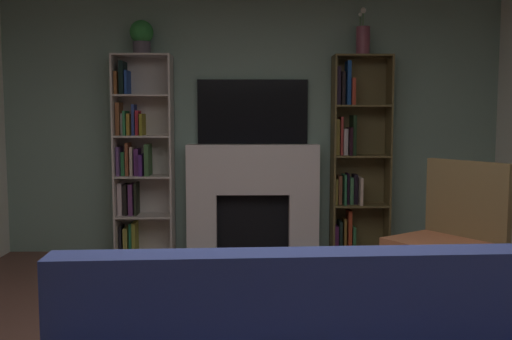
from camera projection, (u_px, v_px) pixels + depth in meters
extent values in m
cube|color=gray|center=(253.00, 118.00, 5.81)|extent=(5.14, 0.06, 2.76)
cube|color=white|center=(202.00, 224.00, 5.77)|extent=(0.30, 0.21, 0.61)
cube|color=white|center=(303.00, 223.00, 5.79)|extent=(0.30, 0.21, 0.61)
cube|color=white|center=(253.00, 169.00, 5.73)|extent=(1.33, 0.21, 0.50)
cube|color=black|center=(253.00, 222.00, 5.85)|extent=(0.73, 0.08, 0.61)
cube|color=#5C595A|center=(253.00, 258.00, 5.55)|extent=(1.43, 0.30, 0.03)
cube|color=black|center=(253.00, 112.00, 5.75)|extent=(1.11, 0.06, 0.65)
cube|color=beige|center=(116.00, 156.00, 5.64)|extent=(0.02, 0.30, 2.00)
cube|color=beige|center=(172.00, 156.00, 5.65)|extent=(0.02, 0.30, 2.00)
cube|color=beige|center=(146.00, 155.00, 5.79)|extent=(0.57, 0.02, 2.00)
cube|color=beige|center=(146.00, 254.00, 5.74)|extent=(0.54, 0.30, 0.02)
cube|color=black|center=(122.00, 239.00, 5.77)|extent=(0.02, 0.18, 0.27)
cube|color=olive|center=(127.00, 240.00, 5.77)|extent=(0.04, 0.18, 0.26)
cube|color=#238156|center=(132.00, 237.00, 5.77)|extent=(0.03, 0.17, 0.30)
cube|color=olive|center=(135.00, 237.00, 5.76)|extent=(0.04, 0.20, 0.31)
cube|color=beige|center=(145.00, 216.00, 5.71)|extent=(0.54, 0.30, 0.02)
cube|color=beige|center=(122.00, 198.00, 5.72)|extent=(0.04, 0.21, 0.33)
cube|color=black|center=(126.00, 199.00, 5.73)|extent=(0.04, 0.19, 0.31)
cube|color=#66336B|center=(132.00, 199.00, 5.72)|extent=(0.04, 0.21, 0.31)
cube|color=black|center=(137.00, 198.00, 5.72)|extent=(0.02, 0.20, 0.32)
cube|color=beige|center=(144.00, 176.00, 5.67)|extent=(0.54, 0.30, 0.02)
cube|color=#62417B|center=(120.00, 161.00, 5.66)|extent=(0.03, 0.23, 0.29)
cube|color=#2D7A3F|center=(124.00, 163.00, 5.70)|extent=(0.04, 0.18, 0.23)
cube|color=brown|center=(128.00, 159.00, 5.68)|extent=(0.03, 0.21, 0.32)
cube|color=beige|center=(133.00, 161.00, 5.69)|extent=(0.03, 0.20, 0.28)
cube|color=#602C6E|center=(138.00, 162.00, 5.69)|extent=(0.04, 0.19, 0.27)
cube|color=#4D2475|center=(142.00, 165.00, 5.66)|extent=(0.03, 0.25, 0.21)
cube|color=#3B6338|center=(148.00, 160.00, 5.66)|extent=(0.04, 0.24, 0.31)
cube|color=beige|center=(144.00, 136.00, 5.63)|extent=(0.54, 0.30, 0.02)
cube|color=brown|center=(119.00, 119.00, 5.64)|extent=(0.04, 0.21, 0.32)
cube|color=beige|center=(123.00, 124.00, 5.66)|extent=(0.02, 0.18, 0.22)
cube|color=#2A7A46|center=(126.00, 123.00, 5.63)|extent=(0.02, 0.23, 0.24)
cube|color=olive|center=(130.00, 124.00, 5.64)|extent=(0.03, 0.22, 0.21)
cube|color=navy|center=(134.00, 120.00, 5.66)|extent=(0.03, 0.17, 0.31)
cube|color=#BC2534|center=(138.00, 123.00, 5.66)|extent=(0.03, 0.18, 0.24)
cube|color=olive|center=(142.00, 125.00, 5.64)|extent=(0.03, 0.23, 0.21)
cube|color=beige|center=(143.00, 96.00, 5.59)|extent=(0.54, 0.30, 0.02)
cube|color=brown|center=(118.00, 83.00, 5.58)|extent=(0.03, 0.25, 0.22)
cube|color=black|center=(123.00, 78.00, 5.59)|extent=(0.04, 0.23, 0.32)
cube|color=#1D3F92|center=(128.00, 83.00, 5.60)|extent=(0.02, 0.22, 0.24)
cube|color=beige|center=(142.00, 55.00, 5.56)|extent=(0.54, 0.30, 0.02)
cube|color=brown|center=(333.00, 156.00, 5.70)|extent=(0.02, 0.28, 2.00)
cube|color=brown|center=(388.00, 156.00, 5.71)|extent=(0.02, 0.28, 2.00)
cube|color=brown|center=(358.00, 155.00, 5.83)|extent=(0.57, 0.02, 2.00)
cube|color=brown|center=(359.00, 253.00, 5.80)|extent=(0.54, 0.28, 0.02)
cube|color=#65296A|center=(335.00, 238.00, 5.82)|extent=(0.04, 0.16, 0.27)
cube|color=black|center=(340.00, 236.00, 5.80)|extent=(0.03, 0.19, 0.32)
cube|color=brown|center=(344.00, 235.00, 5.81)|extent=(0.03, 0.18, 0.34)
cube|color=#B23B21|center=(349.00, 230.00, 5.81)|extent=(0.04, 0.17, 0.43)
cube|color=#2C673B|center=(353.00, 239.00, 5.82)|extent=(0.03, 0.16, 0.25)
cube|color=brown|center=(360.00, 205.00, 5.75)|extent=(0.54, 0.28, 0.02)
cube|color=olive|center=(335.00, 191.00, 5.75)|extent=(0.02, 0.21, 0.26)
cube|color=brown|center=(339.00, 190.00, 5.77)|extent=(0.04, 0.17, 0.29)
cube|color=#2C6F47|center=(344.00, 189.00, 5.75)|extent=(0.02, 0.21, 0.30)
cube|color=black|center=(347.00, 188.00, 5.77)|extent=(0.02, 0.15, 0.31)
cube|color=#3B6E48|center=(350.00, 190.00, 5.77)|extent=(0.03, 0.17, 0.27)
cube|color=black|center=(355.00, 189.00, 5.78)|extent=(0.04, 0.16, 0.30)
cube|color=beige|center=(360.00, 191.00, 5.74)|extent=(0.03, 0.23, 0.28)
cube|color=brown|center=(361.00, 156.00, 5.70)|extent=(0.54, 0.28, 0.02)
cube|color=olive|center=(337.00, 137.00, 5.72)|extent=(0.04, 0.17, 0.36)
cube|color=#A7332F|center=(341.00, 136.00, 5.71)|extent=(0.02, 0.17, 0.38)
cube|color=beige|center=(345.00, 142.00, 5.72)|extent=(0.04, 0.16, 0.26)
cube|color=black|center=(349.00, 141.00, 5.69)|extent=(0.03, 0.23, 0.28)
cube|color=black|center=(353.00, 135.00, 5.69)|extent=(0.03, 0.23, 0.40)
cube|color=brown|center=(362.00, 106.00, 5.65)|extent=(0.54, 0.28, 0.02)
cube|color=#251B2B|center=(337.00, 86.00, 5.65)|extent=(0.04, 0.21, 0.37)
cube|color=black|center=(342.00, 89.00, 5.68)|extent=(0.03, 0.16, 0.33)
cube|color=navy|center=(348.00, 83.00, 5.66)|extent=(0.04, 0.18, 0.43)
cube|color=#A73523|center=(352.00, 92.00, 5.65)|extent=(0.03, 0.22, 0.26)
cube|color=brown|center=(362.00, 56.00, 5.61)|extent=(0.54, 0.28, 0.02)
cylinder|color=#534A56|center=(142.00, 48.00, 5.55)|extent=(0.17, 0.17, 0.12)
sphere|color=#2D8138|center=(142.00, 32.00, 5.53)|extent=(0.23, 0.23, 0.23)
cylinder|color=brown|center=(363.00, 41.00, 5.58)|extent=(0.13, 0.13, 0.27)
cylinder|color=#4C7F3F|center=(363.00, 18.00, 5.58)|extent=(0.01, 0.01, 0.17)
sphere|color=silver|center=(363.00, 10.00, 5.57)|extent=(0.04, 0.04, 0.04)
cylinder|color=#4C7F3F|center=(363.00, 19.00, 5.56)|extent=(0.01, 0.01, 0.15)
sphere|color=silver|center=(363.00, 11.00, 5.56)|extent=(0.06, 0.06, 0.06)
cylinder|color=#4C7F3F|center=(360.00, 21.00, 5.57)|extent=(0.01, 0.01, 0.12)
sphere|color=silver|center=(360.00, 14.00, 5.57)|extent=(0.04, 0.04, 0.04)
cube|color=#3F4F9E|center=(315.00, 316.00, 2.02)|extent=(1.87, 0.25, 0.47)
cylinder|color=olive|center=(505.00, 284.00, 4.04)|extent=(0.04, 0.04, 0.41)
cylinder|color=olive|center=(429.00, 264.00, 4.57)|extent=(0.04, 0.04, 0.41)
cylinder|color=olive|center=(458.00, 298.00, 3.73)|extent=(0.04, 0.04, 0.41)
cylinder|color=olive|center=(383.00, 275.00, 4.26)|extent=(0.04, 0.04, 0.41)
cube|color=#BD6A43|center=(443.00, 246.00, 4.13)|extent=(0.88, 0.91, 0.08)
cube|color=olive|center=(443.00, 254.00, 4.13)|extent=(0.88, 0.91, 0.04)
cube|color=olive|center=(467.00, 204.00, 4.25)|extent=(0.44, 0.61, 0.65)
cube|color=brown|center=(303.00, 327.00, 2.61)|extent=(0.97, 0.53, 0.04)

